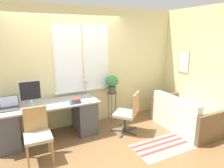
{
  "coord_description": "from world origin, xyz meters",
  "views": [
    {
      "loc": [
        -1.11,
        -3.57,
        2.11
      ],
      "look_at": [
        0.77,
        0.17,
        1.05
      ],
      "focal_mm": 32.0,
      "sensor_mm": 36.0,
      "label": 1
    }
  ],
  "objects_px": {
    "keyboard": "(34,109)",
    "office_chair_swivel": "(129,112)",
    "monitor": "(30,92)",
    "plant_stand": "(112,97)",
    "book_stack": "(75,101)",
    "couch_loveseat": "(184,117)",
    "laptop": "(10,106)",
    "mouse": "(51,106)",
    "desk_chair_wooden": "(37,133)",
    "potted_plant": "(112,83)",
    "desk_lamp": "(86,84)"
  },
  "relations": [
    {
      "from": "keyboard",
      "to": "office_chair_swivel",
      "type": "xyz_separation_m",
      "value": [
        1.85,
        -0.3,
        -0.3
      ]
    },
    {
      "from": "monitor",
      "to": "plant_stand",
      "type": "height_order",
      "value": "monitor"
    },
    {
      "from": "book_stack",
      "to": "couch_loveseat",
      "type": "height_order",
      "value": "book_stack"
    },
    {
      "from": "keyboard",
      "to": "monitor",
      "type": "bearing_deg",
      "value": 95.14
    },
    {
      "from": "laptop",
      "to": "plant_stand",
      "type": "height_order",
      "value": "laptop"
    },
    {
      "from": "keyboard",
      "to": "mouse",
      "type": "distance_m",
      "value": 0.3
    },
    {
      "from": "desk_chair_wooden",
      "to": "plant_stand",
      "type": "distance_m",
      "value": 2.02
    },
    {
      "from": "desk_chair_wooden",
      "to": "couch_loveseat",
      "type": "xyz_separation_m",
      "value": [
        3.09,
        -0.27,
        -0.22
      ]
    },
    {
      "from": "office_chair_swivel",
      "to": "potted_plant",
      "type": "relative_size",
      "value": 2.2
    },
    {
      "from": "desk_lamp",
      "to": "book_stack",
      "type": "height_order",
      "value": "desk_lamp"
    },
    {
      "from": "keyboard",
      "to": "couch_loveseat",
      "type": "xyz_separation_m",
      "value": [
        3.07,
        -0.7,
        -0.5
      ]
    },
    {
      "from": "plant_stand",
      "to": "potted_plant",
      "type": "xyz_separation_m",
      "value": [
        0.0,
        0.0,
        0.36
      ]
    },
    {
      "from": "mouse",
      "to": "potted_plant",
      "type": "relative_size",
      "value": 0.17
    },
    {
      "from": "keyboard",
      "to": "couch_loveseat",
      "type": "relative_size",
      "value": 0.27
    },
    {
      "from": "desk_lamp",
      "to": "office_chair_swivel",
      "type": "relative_size",
      "value": 0.41
    },
    {
      "from": "laptop",
      "to": "book_stack",
      "type": "distance_m",
      "value": 1.2
    },
    {
      "from": "couch_loveseat",
      "to": "keyboard",
      "type": "bearing_deg",
      "value": 77.16
    },
    {
      "from": "monitor",
      "to": "keyboard",
      "type": "bearing_deg",
      "value": -84.86
    },
    {
      "from": "mouse",
      "to": "office_chair_swivel",
      "type": "height_order",
      "value": "office_chair_swivel"
    },
    {
      "from": "mouse",
      "to": "plant_stand",
      "type": "xyz_separation_m",
      "value": [
        1.51,
        0.41,
        -0.16
      ]
    },
    {
      "from": "desk_chair_wooden",
      "to": "potted_plant",
      "type": "xyz_separation_m",
      "value": [
        1.83,
        0.84,
        0.49
      ]
    },
    {
      "from": "desk_chair_wooden",
      "to": "office_chair_swivel",
      "type": "distance_m",
      "value": 1.88
    },
    {
      "from": "desk_chair_wooden",
      "to": "mouse",
      "type": "bearing_deg",
      "value": 54.29
    },
    {
      "from": "laptop",
      "to": "desk_chair_wooden",
      "type": "bearing_deg",
      "value": -59.53
    },
    {
      "from": "desk_lamp",
      "to": "monitor",
      "type": "bearing_deg",
      "value": -174.53
    },
    {
      "from": "desk_lamp",
      "to": "book_stack",
      "type": "relative_size",
      "value": 1.7
    },
    {
      "from": "laptop",
      "to": "desk_lamp",
      "type": "relative_size",
      "value": 0.89
    },
    {
      "from": "desk_lamp",
      "to": "couch_loveseat",
      "type": "height_order",
      "value": "desk_lamp"
    },
    {
      "from": "mouse",
      "to": "plant_stand",
      "type": "distance_m",
      "value": 1.57
    },
    {
      "from": "desk_lamp",
      "to": "plant_stand",
      "type": "relative_size",
      "value": 0.51
    },
    {
      "from": "laptop",
      "to": "office_chair_swivel",
      "type": "bearing_deg",
      "value": -12.76
    },
    {
      "from": "book_stack",
      "to": "couch_loveseat",
      "type": "bearing_deg",
      "value": -16.91
    },
    {
      "from": "desk_lamp",
      "to": "office_chair_swivel",
      "type": "bearing_deg",
      "value": -43.62
    },
    {
      "from": "laptop",
      "to": "mouse",
      "type": "xyz_separation_m",
      "value": [
        0.7,
        -0.21,
        -0.03
      ]
    },
    {
      "from": "laptop",
      "to": "mouse",
      "type": "bearing_deg",
      "value": -16.57
    },
    {
      "from": "mouse",
      "to": "plant_stand",
      "type": "relative_size",
      "value": 0.1
    },
    {
      "from": "monitor",
      "to": "mouse",
      "type": "relative_size",
      "value": 6.65
    },
    {
      "from": "laptop",
      "to": "couch_loveseat",
      "type": "distance_m",
      "value": 3.63
    },
    {
      "from": "desk_lamp",
      "to": "potted_plant",
      "type": "bearing_deg",
      "value": 2.63
    },
    {
      "from": "monitor",
      "to": "book_stack",
      "type": "height_order",
      "value": "monitor"
    },
    {
      "from": "couch_loveseat",
      "to": "laptop",
      "type": "bearing_deg",
      "value": 75.26
    },
    {
      "from": "office_chair_swivel",
      "to": "plant_stand",
      "type": "bearing_deg",
      "value": -128.89
    },
    {
      "from": "office_chair_swivel",
      "to": "potted_plant",
      "type": "xyz_separation_m",
      "value": [
        -0.04,
        0.71,
        0.51
      ]
    },
    {
      "from": "keyboard",
      "to": "plant_stand",
      "type": "bearing_deg",
      "value": 12.85
    },
    {
      "from": "laptop",
      "to": "potted_plant",
      "type": "bearing_deg",
      "value": 5.11
    },
    {
      "from": "keyboard",
      "to": "mouse",
      "type": "height_order",
      "value": "mouse"
    },
    {
      "from": "desk_lamp",
      "to": "book_stack",
      "type": "bearing_deg",
      "value": -133.42
    },
    {
      "from": "laptop",
      "to": "mouse",
      "type": "distance_m",
      "value": 0.73
    },
    {
      "from": "office_chair_swivel",
      "to": "monitor",
      "type": "bearing_deg",
      "value": -59.03
    },
    {
      "from": "book_stack",
      "to": "potted_plant",
      "type": "height_order",
      "value": "potted_plant"
    }
  ]
}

